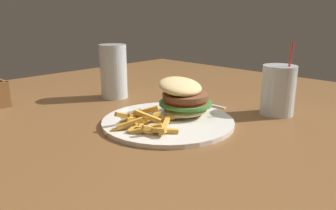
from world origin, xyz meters
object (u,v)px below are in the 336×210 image
at_px(juice_glass, 278,92).
at_px(spoon, 185,97).
at_px(beer_glass, 114,72).
at_px(meal_plate_near, 175,109).

relative_size(juice_glass, spoon, 1.02).
bearing_deg(beer_glass, juice_glass, -66.94).
relative_size(meal_plate_near, spoon, 1.71).
bearing_deg(spoon, beer_glass, 36.38).
height_order(beer_glass, juice_glass, juice_glass).
xyz_separation_m(meal_plate_near, juice_glass, (0.22, -0.14, 0.03)).
xyz_separation_m(beer_glass, juice_glass, (0.18, -0.43, -0.02)).
relative_size(meal_plate_near, beer_glass, 1.92).
distance_m(meal_plate_near, beer_glass, 0.29).
bearing_deg(meal_plate_near, beer_glass, 82.42).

